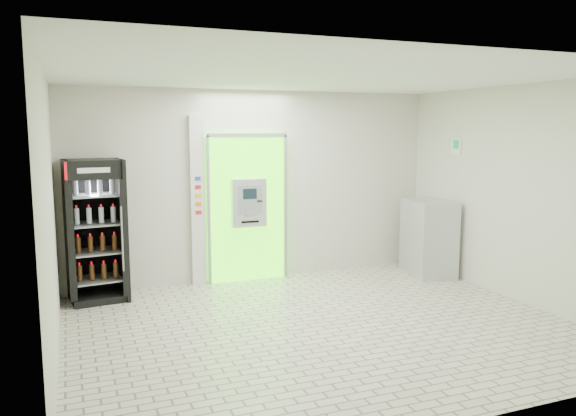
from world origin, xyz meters
TOP-DOWN VIEW (x-y plane):
  - ground at (0.00, 0.00)m, footprint 6.00×6.00m
  - room_shell at (0.00, 0.00)m, footprint 6.00×6.00m
  - atm_assembly at (-0.20, 2.41)m, footprint 1.30×0.24m
  - pillar at (-0.98, 2.45)m, footprint 0.22×0.11m
  - beverage_cooler at (-2.49, 2.17)m, footprint 0.82×0.76m
  - steel_cabinet at (2.68, 1.63)m, footprint 0.77×1.02m
  - exit_sign at (2.99, 1.40)m, footprint 0.02×0.22m

SIDE VIEW (x-z plane):
  - ground at x=0.00m, z-range 0.00..0.00m
  - steel_cabinet at x=2.68m, z-range 0.00..1.24m
  - beverage_cooler at x=-2.49m, z-range -0.04..1.94m
  - atm_assembly at x=-0.20m, z-range 0.01..2.34m
  - pillar at x=-0.98m, z-range 0.00..2.60m
  - room_shell at x=0.00m, z-range -1.16..4.84m
  - exit_sign at x=2.99m, z-range 1.99..2.25m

